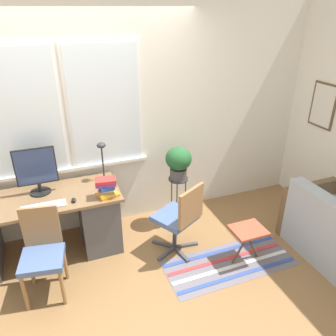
# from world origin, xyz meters

# --- Properties ---
(ground_plane) EXTENTS (14.00, 14.00, 0.00)m
(ground_plane) POSITION_xyz_m (0.00, 0.00, 0.00)
(ground_plane) COLOR olive
(wall_back_with_window) EXTENTS (9.00, 0.12, 2.70)m
(wall_back_with_window) POSITION_xyz_m (-0.01, 0.75, 1.36)
(wall_back_with_window) COLOR white
(wall_back_with_window) RESTS_ON ground_plane
(wall_right_with_picture) EXTENTS (0.08, 9.00, 2.70)m
(wall_right_with_picture) POSITION_xyz_m (2.83, 0.00, 1.35)
(wall_right_with_picture) COLOR white
(wall_right_with_picture) RESTS_ON ground_plane
(desk) EXTENTS (1.73, 0.67, 0.72)m
(desk) POSITION_xyz_m (-0.68, 0.33, 0.38)
(desk) COLOR brown
(desk) RESTS_ON ground_plane
(monitor) EXTENTS (0.41, 0.21, 0.51)m
(monitor) POSITION_xyz_m (-0.61, 0.45, 0.98)
(monitor) COLOR black
(monitor) RESTS_ON desk
(keyboard) EXTENTS (0.42, 0.13, 0.02)m
(keyboard) POSITION_xyz_m (-0.59, 0.14, 0.73)
(keyboard) COLOR silver
(keyboard) RESTS_ON desk
(mouse) EXTENTS (0.05, 0.08, 0.04)m
(mouse) POSITION_xyz_m (-0.30, 0.14, 0.74)
(mouse) COLOR black
(mouse) RESTS_ON desk
(desk_lamp) EXTENTS (0.12, 0.12, 0.45)m
(desk_lamp) POSITION_xyz_m (0.08, 0.51, 1.03)
(desk_lamp) COLOR #2D2D33
(desk_lamp) RESTS_ON desk
(book_stack) EXTENTS (0.25, 0.20, 0.21)m
(book_stack) POSITION_xyz_m (0.03, 0.12, 0.83)
(book_stack) COLOR orange
(book_stack) RESTS_ON desk
(desk_chair_wooden) EXTENTS (0.44, 0.45, 0.86)m
(desk_chair_wooden) POSITION_xyz_m (-0.66, -0.20, 0.46)
(desk_chair_wooden) COLOR olive
(desk_chair_wooden) RESTS_ON ground_plane
(office_chair_swivel) EXTENTS (0.55, 0.56, 0.86)m
(office_chair_swivel) POSITION_xyz_m (0.74, -0.15, 0.46)
(office_chair_swivel) COLOR #47474C
(office_chair_swivel) RESTS_ON ground_plane
(plant_stand) EXTENTS (0.24, 0.24, 0.62)m
(plant_stand) POSITION_xyz_m (0.95, 0.40, 0.54)
(plant_stand) COLOR #333338
(plant_stand) RESTS_ON ground_plane
(potted_plant) EXTENTS (0.31, 0.31, 0.40)m
(potted_plant) POSITION_xyz_m (0.95, 0.40, 0.85)
(potted_plant) COLOR #514C47
(potted_plant) RESTS_ON plant_stand
(floor_rug_striped) EXTENTS (1.41, 0.59, 0.01)m
(floor_rug_striped) POSITION_xyz_m (1.17, -0.53, 0.00)
(floor_rug_striped) COLOR slate
(floor_rug_striped) RESTS_ON ground_plane
(folding_stool) EXTENTS (0.35, 0.29, 0.42)m
(folding_stool) POSITION_xyz_m (1.36, -0.54, 0.36)
(folding_stool) COLOR #B24C33
(folding_stool) RESTS_ON ground_plane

